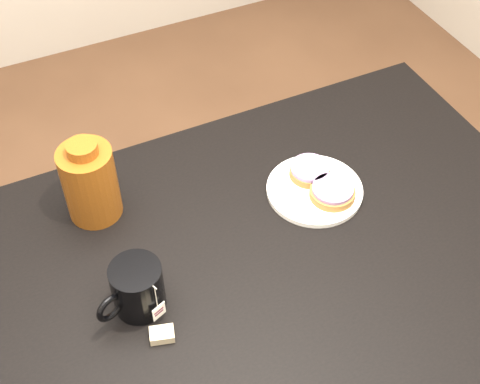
# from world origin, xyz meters

# --- Properties ---
(table) EXTENTS (1.40, 0.90, 0.75)m
(table) POSITION_xyz_m (0.00, 0.00, 0.67)
(table) COLOR black
(table) RESTS_ON ground_plane
(plate) EXTENTS (0.21, 0.21, 0.02)m
(plate) POSITION_xyz_m (0.24, 0.14, 0.76)
(plate) COLOR white
(plate) RESTS_ON table
(bagel_back) EXTENTS (0.13, 0.13, 0.03)m
(bagel_back) POSITION_xyz_m (0.25, 0.18, 0.77)
(bagel_back) COLOR brown
(bagel_back) RESTS_ON plate
(bagel_front) EXTENTS (0.14, 0.14, 0.03)m
(bagel_front) POSITION_xyz_m (0.26, 0.10, 0.77)
(bagel_front) COLOR brown
(bagel_front) RESTS_ON plate
(mug) EXTENTS (0.15, 0.13, 0.11)m
(mug) POSITION_xyz_m (-0.21, 0.02, 0.81)
(mug) COLOR black
(mug) RESTS_ON table
(teabag_pouch) EXTENTS (0.05, 0.04, 0.02)m
(teabag_pouch) POSITION_xyz_m (-0.20, -0.06, 0.76)
(teabag_pouch) COLOR #C6B793
(teabag_pouch) RESTS_ON table
(bagel_package) EXTENTS (0.15, 0.15, 0.19)m
(bagel_package) POSITION_xyz_m (-0.21, 0.29, 0.84)
(bagel_package) COLOR #5C2A0C
(bagel_package) RESTS_ON table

